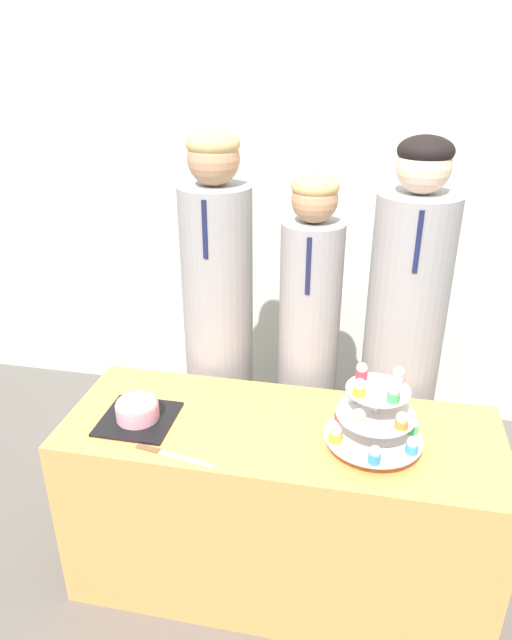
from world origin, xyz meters
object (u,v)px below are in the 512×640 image
at_px(student_2, 400,358).
at_px(student_0, 219,338).
at_px(cupcake_stand, 375,414).
at_px(cake_knife, 162,452).
at_px(round_cake, 137,410).
at_px(student_1, 308,360).

bearing_deg(student_2, student_0, -180.00).
xyz_separation_m(student_0, student_2, (0.76, 0.00, -0.01)).
bearing_deg(cupcake_stand, cake_knife, -166.09).
xyz_separation_m(cake_knife, student_0, (0.01, 0.69, 0.08)).
bearing_deg(round_cake, student_1, 44.47).
relative_size(cake_knife, cupcake_stand, 0.87).
relative_size(cake_knife, student_1, 0.19).
distance_m(cake_knife, cupcake_stand, 0.70).
xyz_separation_m(cake_knife, student_1, (0.39, 0.69, 0.01)).
distance_m(student_1, student_2, 0.38).
bearing_deg(cake_knife, student_2, 51.50).
distance_m(round_cake, student_2, 1.06).
relative_size(round_cake, student_2, 0.15).
relative_size(cupcake_stand, student_0, 0.19).
height_order(round_cake, student_1, student_1).
xyz_separation_m(cake_knife, cupcake_stand, (0.67, 0.17, 0.13)).
relative_size(round_cake, cupcake_stand, 0.79).
bearing_deg(student_0, student_1, -0.00).
height_order(student_0, student_1, student_0).
distance_m(student_0, student_2, 0.76).
xyz_separation_m(cupcake_stand, student_0, (-0.66, 0.52, -0.05)).
relative_size(cake_knife, student_0, 0.17).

